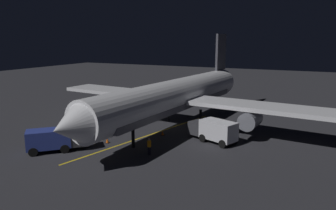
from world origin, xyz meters
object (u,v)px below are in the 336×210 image
at_px(ground_crew_worker, 149,146).
at_px(traffic_cone_near_left, 163,133).
at_px(traffic_cone_near_right, 226,143).
at_px(airliner, 177,96).
at_px(traffic_cone_under_wing, 107,141).
at_px(baggage_truck, 55,140).
at_px(catering_truck, 214,131).

relative_size(ground_crew_worker, traffic_cone_near_left, 3.16).
bearing_deg(traffic_cone_near_right, airliner, -27.99).
bearing_deg(traffic_cone_near_left, traffic_cone_under_wing, 51.34).
distance_m(airliner, baggage_truck, 16.25).
relative_size(baggage_truck, traffic_cone_under_wing, 10.55).
height_order(ground_crew_worker, traffic_cone_near_left, ground_crew_worker).
bearing_deg(catering_truck, baggage_truck, 36.08).
xyz_separation_m(ground_crew_worker, traffic_cone_near_left, (1.84, -6.61, -0.64)).
distance_m(catering_truck, traffic_cone_near_right, 1.94).
xyz_separation_m(ground_crew_worker, traffic_cone_near_right, (-6.20, -6.49, -0.64)).
bearing_deg(airliner, baggage_truck, 61.33).
distance_m(baggage_truck, catering_truck, 17.36).
xyz_separation_m(baggage_truck, traffic_cone_near_right, (-15.61, -9.79, -0.98)).
height_order(ground_crew_worker, traffic_cone_near_right, ground_crew_worker).
height_order(catering_truck, traffic_cone_under_wing, catering_truck).
bearing_deg(baggage_truck, ground_crew_worker, -160.64).
distance_m(ground_crew_worker, traffic_cone_under_wing, 6.29).
xyz_separation_m(airliner, baggage_truck, (7.67, 14.02, -2.96)).
height_order(catering_truck, ground_crew_worker, catering_truck).
relative_size(catering_truck, traffic_cone_under_wing, 11.26).
relative_size(baggage_truck, ground_crew_worker, 3.33).
relative_size(airliner, traffic_cone_under_wing, 72.68).
height_order(traffic_cone_near_left, traffic_cone_under_wing, same).
xyz_separation_m(airliner, catering_truck, (-6.36, 3.80, -2.90)).
bearing_deg(airliner, ground_crew_worker, 99.28).
bearing_deg(traffic_cone_under_wing, ground_crew_worker, 168.72).
distance_m(traffic_cone_near_left, traffic_cone_under_wing, 6.89).
bearing_deg(ground_crew_worker, traffic_cone_near_left, -74.47).
height_order(airliner, traffic_cone_under_wing, airliner).
bearing_deg(catering_truck, traffic_cone_under_wing, 27.88).
distance_m(airliner, ground_crew_worker, 11.34).
bearing_deg(ground_crew_worker, traffic_cone_under_wing, -11.28).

